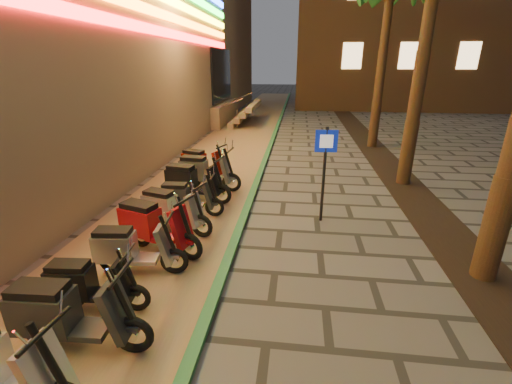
# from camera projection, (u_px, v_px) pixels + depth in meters

# --- Properties ---
(ground) EXTENTS (120.00, 120.00, 0.00)m
(ground) POSITION_uv_depth(u_px,v_px,m) (266.00, 345.00, 4.53)
(ground) COLOR #474442
(ground) RESTS_ON ground
(parking_strip) EXTENTS (3.40, 60.00, 0.01)m
(parking_strip) POSITION_uv_depth(u_px,v_px,m) (226.00, 153.00, 14.11)
(parking_strip) COLOR #8C7251
(parking_strip) RESTS_ON ground
(green_curb) EXTENTS (0.18, 60.00, 0.10)m
(green_curb) POSITION_uv_depth(u_px,v_px,m) (267.00, 154.00, 13.90)
(green_curb) COLOR #296E3B
(green_curb) RESTS_ON ground
(planting_strip) EXTENTS (1.20, 40.00, 0.02)m
(planting_strip) POSITION_uv_depth(u_px,v_px,m) (424.00, 208.00, 8.76)
(planting_strip) COLOR black
(planting_strip) RESTS_ON ground
(pedestrian_sign) EXTENTS (0.49, 0.10, 2.22)m
(pedestrian_sign) POSITION_uv_depth(u_px,v_px,m) (325.00, 162.00, 7.60)
(pedestrian_sign) COLOR black
(pedestrian_sign) RESTS_ON ground
(scooter_4) EXTENTS (1.77, 0.62, 1.25)m
(scooter_4) POSITION_uv_depth(u_px,v_px,m) (65.00, 314.00, 4.28)
(scooter_4) COLOR black
(scooter_4) RESTS_ON ground
(scooter_5) EXTENTS (1.48, 0.53, 1.04)m
(scooter_5) POSITION_uv_depth(u_px,v_px,m) (87.00, 284.00, 5.02)
(scooter_5) COLOR black
(scooter_5) RESTS_ON ground
(scooter_6) EXTENTS (1.61, 0.61, 1.13)m
(scooter_6) POSITION_uv_depth(u_px,v_px,m) (129.00, 249.00, 5.90)
(scooter_6) COLOR black
(scooter_6) RESTS_ON ground
(scooter_7) EXTENTS (1.78, 0.94, 1.27)m
(scooter_7) POSITION_uv_depth(u_px,v_px,m) (152.00, 225.00, 6.62)
(scooter_7) COLOR black
(scooter_7) RESTS_ON ground
(scooter_8) EXTENTS (1.67, 0.85, 1.18)m
(scooter_8) POSITION_uv_depth(u_px,v_px,m) (170.00, 209.00, 7.45)
(scooter_8) COLOR black
(scooter_8) RESTS_ON ground
(scooter_9) EXTENTS (1.51, 0.53, 1.06)m
(scooter_9) POSITION_uv_depth(u_px,v_px,m) (185.00, 198.00, 8.22)
(scooter_9) COLOR black
(scooter_9) RESTS_ON ground
(scooter_10) EXTENTS (1.81, 0.76, 1.27)m
(scooter_10) POSITION_uv_depth(u_px,v_px,m) (191.00, 181.00, 9.07)
(scooter_10) COLOR black
(scooter_10) RESTS_ON ground
(scooter_11) EXTENTS (1.82, 0.66, 1.28)m
(scooter_11) POSITION_uv_depth(u_px,v_px,m) (203.00, 171.00, 9.90)
(scooter_11) COLOR black
(scooter_11) RESTS_ON ground
(scooter_12) EXTENTS (1.67, 0.90, 1.19)m
(scooter_12) POSITION_uv_depth(u_px,v_px,m) (201.00, 163.00, 10.84)
(scooter_12) COLOR black
(scooter_12) RESTS_ON ground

